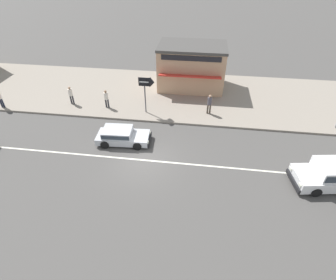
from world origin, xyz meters
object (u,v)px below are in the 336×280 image
(shopfront_mid_block, at_px, (192,66))
(pedestrian_far_end, at_px, (209,103))
(pedestrian_near_clock, at_px, (106,98))
(arrow_signboard, at_px, (150,84))
(pedestrian_mid_kerb, at_px, (71,94))
(hatchback_silver_0, at_px, (121,135))

(shopfront_mid_block, bearing_deg, pedestrian_far_end, -69.91)
(pedestrian_near_clock, relative_size, shopfront_mid_block, 0.26)
(arrow_signboard, distance_m, pedestrian_mid_kerb, 7.42)
(arrow_signboard, bearing_deg, pedestrian_far_end, 6.23)
(hatchback_silver_0, height_order, pedestrian_near_clock, pedestrian_near_clock)
(hatchback_silver_0, height_order, arrow_signboard, arrow_signboard)
(pedestrian_near_clock, bearing_deg, arrow_signboard, -5.14)
(shopfront_mid_block, bearing_deg, pedestrian_near_clock, -143.04)
(hatchback_silver_0, distance_m, arrow_signboard, 4.84)
(pedestrian_near_clock, distance_m, shopfront_mid_block, 8.64)
(hatchback_silver_0, relative_size, pedestrian_near_clock, 2.41)
(arrow_signboard, xyz_separation_m, shopfront_mid_block, (2.91, 5.51, -0.58))
(pedestrian_mid_kerb, relative_size, shopfront_mid_block, 0.26)
(pedestrian_far_end, bearing_deg, hatchback_silver_0, -143.37)
(hatchback_silver_0, relative_size, pedestrian_far_end, 2.28)
(hatchback_silver_0, distance_m, pedestrian_near_clock, 5.11)
(hatchback_silver_0, bearing_deg, arrow_signboard, 70.49)
(pedestrian_mid_kerb, bearing_deg, shopfront_mid_block, 26.09)
(pedestrian_far_end, xyz_separation_m, shopfront_mid_block, (-1.83, 4.99, 1.04))
(hatchback_silver_0, height_order, pedestrian_mid_kerb, pedestrian_mid_kerb)
(arrow_signboard, relative_size, pedestrian_mid_kerb, 1.92)
(pedestrian_mid_kerb, height_order, shopfront_mid_block, shopfront_mid_block)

